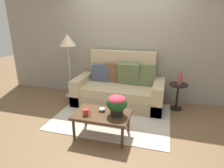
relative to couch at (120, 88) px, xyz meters
name	(u,v)px	position (x,y,z in m)	size (l,w,h in m)	color
ground_plane	(113,116)	(0.03, -0.68, -0.35)	(14.00, 14.00, 0.00)	brown
wall_back	(126,43)	(0.03, 0.48, 0.96)	(6.40, 0.12, 2.62)	gray
area_rug	(113,116)	(0.03, -0.69, -0.34)	(2.21, 1.69, 0.01)	beige
couch	(120,88)	(0.00, 0.00, 0.00)	(1.96, 0.93, 1.15)	tan
coffee_table	(102,116)	(0.05, -1.37, 0.01)	(0.89, 0.57, 0.41)	#442D1B
side_table	(178,92)	(1.25, 0.01, 0.04)	(0.37, 0.37, 0.57)	black
floor_lamp	(68,44)	(-1.26, 0.06, 0.94)	(0.39, 0.39, 1.52)	#B2B2B7
potted_plant	(117,103)	(0.28, -1.34, 0.25)	(0.33, 0.33, 0.32)	black
coffee_mug	(86,112)	(-0.18, -1.49, 0.11)	(0.14, 0.09, 0.10)	red
snack_bowl	(102,109)	(0.02, -1.29, 0.09)	(0.11, 0.11, 0.06)	silver
table_vase	(180,79)	(1.27, 0.00, 0.33)	(0.11, 0.11, 0.28)	#934C42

